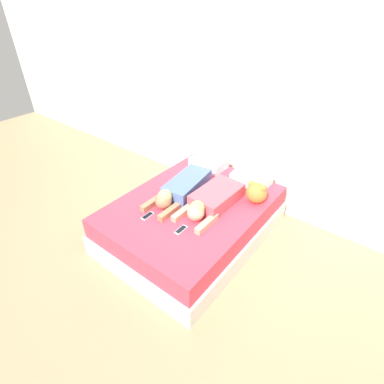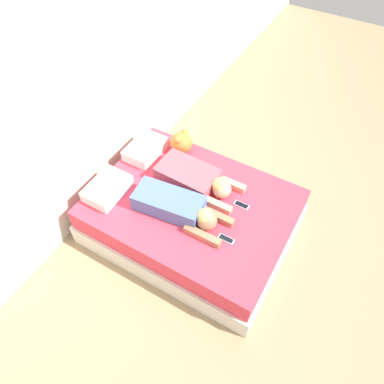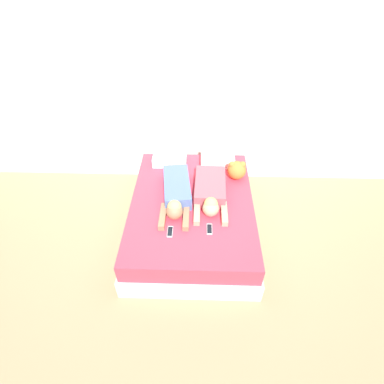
{
  "view_description": "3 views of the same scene",
  "coord_description": "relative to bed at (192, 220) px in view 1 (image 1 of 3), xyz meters",
  "views": [
    {
      "loc": [
        1.76,
        -2.25,
        2.63
      ],
      "look_at": [
        0.0,
        0.0,
        0.67
      ],
      "focal_mm": 28.0,
      "sensor_mm": 36.0,
      "label": 1
    },
    {
      "loc": [
        -2.05,
        -1.2,
        3.5
      ],
      "look_at": [
        0.0,
        0.0,
        0.67
      ],
      "focal_mm": 35.0,
      "sensor_mm": 36.0,
      "label": 2
    },
    {
      "loc": [
        0.08,
        -2.69,
        3.08
      ],
      "look_at": [
        0.0,
        0.0,
        0.67
      ],
      "focal_mm": 28.0,
      "sensor_mm": 36.0,
      "label": 3
    }
  ],
  "objects": [
    {
      "name": "pillow_head_right",
      "position": [
        0.34,
        0.81,
        0.33
      ],
      "size": [
        0.47,
        0.32,
        0.13
      ],
      "color": "white",
      "rests_on": "bed"
    },
    {
      "name": "person_left",
      "position": [
        -0.19,
        0.03,
        0.36
      ],
      "size": [
        0.4,
        1.01,
        0.23
      ],
      "color": "#4C66A5",
      "rests_on": "bed"
    },
    {
      "name": "ground_plane",
      "position": [
        0.0,
        0.0,
        -0.25
      ],
      "size": [
        12.0,
        12.0,
        0.0
      ],
      "primitive_type": "plane",
      "color": "#9E8460"
    },
    {
      "name": "pillow_head_left",
      "position": [
        -0.34,
        0.81,
        0.33
      ],
      "size": [
        0.47,
        0.32,
        0.13
      ],
      "color": "white",
      "rests_on": "bed"
    },
    {
      "name": "bed",
      "position": [
        0.0,
        0.0,
        0.0
      ],
      "size": [
        1.57,
        2.06,
        0.52
      ],
      "color": "beige",
      "rests_on": "ground_plane"
    },
    {
      "name": "wall_back",
      "position": [
        0.0,
        1.18,
        1.05
      ],
      "size": [
        12.0,
        0.06,
        2.6
      ],
      "color": "beige",
      "rests_on": "ground_plane"
    },
    {
      "name": "cell_phone_left",
      "position": [
        -0.23,
        -0.51,
        0.27
      ],
      "size": [
        0.06,
        0.16,
        0.01
      ],
      "color": "silver",
      "rests_on": "bed"
    },
    {
      "name": "cell_phone_right",
      "position": [
        0.21,
        -0.46,
        0.27
      ],
      "size": [
        0.06,
        0.16,
        0.01
      ],
      "color": "silver",
      "rests_on": "bed"
    },
    {
      "name": "plush_toy",
      "position": [
        0.58,
        0.48,
        0.4
      ],
      "size": [
        0.25,
        0.25,
        0.26
      ],
      "color": "orange",
      "rests_on": "bed"
    },
    {
      "name": "person_right",
      "position": [
        0.22,
        0.07,
        0.35
      ],
      "size": [
        0.4,
        0.92,
        0.22
      ],
      "color": "#B24C59",
      "rests_on": "bed"
    }
  ]
}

